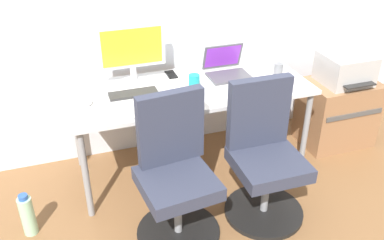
{
  "coord_description": "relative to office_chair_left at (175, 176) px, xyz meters",
  "views": [
    {
      "loc": [
        -0.88,
        -2.64,
        2.03
      ],
      "look_at": [
        0.0,
        -0.05,
        0.46
      ],
      "focal_mm": 39.77,
      "sensor_mm": 36.0,
      "label": 1
    }
  ],
  "objects": [
    {
      "name": "ground_plane",
      "position": [
        0.3,
        0.62,
        -0.42
      ],
      "size": [
        5.28,
        5.28,
        0.0
      ],
      "primitive_type": "plane",
      "color": "brown"
    },
    {
      "name": "desk",
      "position": [
        0.3,
        0.62,
        0.22
      ],
      "size": [
        1.74,
        0.72,
        0.7
      ],
      "color": "silver",
      "rests_on": "ground"
    },
    {
      "name": "office_chair_left",
      "position": [
        0.0,
        0.0,
        0.0
      ],
      "size": [
        0.54,
        0.54,
        0.94
      ],
      "color": "black",
      "rests_on": "ground"
    },
    {
      "name": "office_chair_right",
      "position": [
        0.61,
        0.0,
        0.0
      ],
      "size": [
        0.54,
        0.54,
        0.94
      ],
      "color": "black",
      "rests_on": "ground"
    },
    {
      "name": "side_cabinet",
      "position": [
        1.61,
        0.58,
        -0.14
      ],
      "size": [
        0.58,
        0.43,
        0.56
      ],
      "color": "#996B47",
      "rests_on": "ground"
    },
    {
      "name": "printer",
      "position": [
        1.61,
        0.58,
        0.26
      ],
      "size": [
        0.38,
        0.4,
        0.24
      ],
      "color": "#B7B7B7",
      "rests_on": "side_cabinet"
    },
    {
      "name": "water_bottle_on_floor",
      "position": [
        -0.91,
        0.26,
        -0.28
      ],
      "size": [
        0.09,
        0.09,
        0.31
      ],
      "color": "#A5D8B2",
      "rests_on": "ground"
    },
    {
      "name": "desktop_monitor",
      "position": [
        -0.06,
        0.84,
        0.53
      ],
      "size": [
        0.48,
        0.18,
        0.43
      ],
      "color": "silver",
      "rests_on": "desk"
    },
    {
      "name": "open_laptop",
      "position": [
        0.64,
        0.74,
        0.33
      ],
      "size": [
        0.31,
        0.29,
        0.22
      ],
      "color": "#4C4C51",
      "rests_on": "desk"
    },
    {
      "name": "keyboard_by_monitor",
      "position": [
        -0.03,
        0.34,
        0.29
      ],
      "size": [
        0.34,
        0.12,
        0.02
      ],
      "primitive_type": "cube",
      "color": "#B7B7B7",
      "rests_on": "desk"
    },
    {
      "name": "keyboard_by_laptop",
      "position": [
        -0.11,
        0.63,
        0.29
      ],
      "size": [
        0.34,
        0.12,
        0.02
      ],
      "primitive_type": "cube",
      "color": "#2D2D2D",
      "rests_on": "desk"
    },
    {
      "name": "mouse_by_monitor",
      "position": [
        0.76,
        0.36,
        0.3
      ],
      "size": [
        0.06,
        0.1,
        0.03
      ],
      "primitive_type": "ellipsoid",
      "color": "silver",
      "rests_on": "desk"
    },
    {
      "name": "mouse_by_laptop",
      "position": [
        -0.42,
        0.59,
        0.3
      ],
      "size": [
        0.06,
        0.1,
        0.03
      ],
      "primitive_type": "ellipsoid",
      "color": "silver",
      "rests_on": "desk"
    },
    {
      "name": "coffee_mug",
      "position": [
        0.33,
        0.61,
        0.33
      ],
      "size": [
        0.08,
        0.08,
        0.09
      ],
      "primitive_type": "cylinder",
      "color": "teal",
      "rests_on": "desk"
    },
    {
      "name": "pen_cup",
      "position": [
        1.0,
        0.58,
        0.33
      ],
      "size": [
        0.07,
        0.07,
        0.1
      ],
      "primitive_type": "cylinder",
      "color": "slate",
      "rests_on": "desk"
    },
    {
      "name": "phone_near_laptop",
      "position": [
        0.24,
        0.87,
        0.29
      ],
      "size": [
        0.07,
        0.14,
        0.01
      ],
      "primitive_type": "cube",
      "color": "black",
      "rests_on": "desk"
    }
  ]
}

